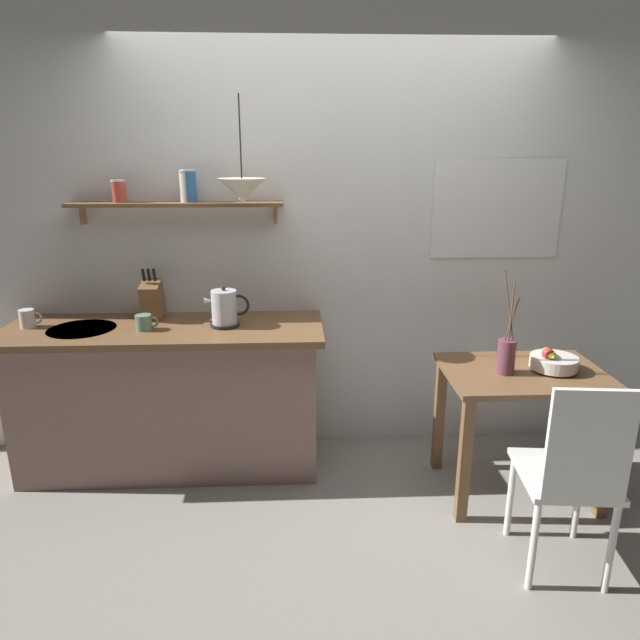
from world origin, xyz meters
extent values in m
plane|color=gray|center=(0.00, 0.00, 0.00)|extent=(14.00, 14.00, 0.00)
cube|color=white|center=(0.20, 0.65, 1.35)|extent=(6.80, 0.10, 2.70)
cube|color=white|center=(1.00, 0.59, 1.54)|extent=(0.79, 0.01, 0.59)
cube|color=silver|center=(1.00, 0.60, 1.54)|extent=(0.73, 0.01, 0.53)
cube|color=gray|center=(-1.00, 0.32, 0.43)|extent=(1.74, 0.52, 0.87)
cube|color=brown|center=(-1.00, 0.30, 0.89)|extent=(1.83, 0.63, 0.04)
cylinder|color=#B7BABF|center=(-1.46, 0.28, 0.90)|extent=(0.38, 0.38, 0.01)
cube|color=brown|center=(-0.91, 0.49, 1.58)|extent=(1.23, 0.18, 0.02)
cube|color=#99754C|center=(-1.48, 0.57, 1.52)|extent=(0.02, 0.06, 0.12)
cube|color=#99754C|center=(-0.35, 0.57, 1.52)|extent=(0.02, 0.06, 0.12)
cylinder|color=#BC4238|center=(-1.23, 0.49, 1.65)|extent=(0.08, 0.08, 0.12)
cylinder|color=silver|center=(-1.23, 0.49, 1.72)|extent=(0.08, 0.08, 0.01)
cylinder|color=beige|center=(-0.85, 0.49, 1.68)|extent=(0.08, 0.08, 0.17)
cylinder|color=silver|center=(-0.85, 0.49, 1.77)|extent=(0.08, 0.08, 0.01)
cylinder|color=#3366A3|center=(-0.83, 0.49, 1.68)|extent=(0.08, 0.08, 0.17)
cylinder|color=silver|center=(-0.83, 0.49, 1.77)|extent=(0.09, 0.09, 0.01)
cube|color=brown|center=(1.00, -0.05, 0.72)|extent=(0.86, 0.62, 0.03)
cube|color=brown|center=(0.62, -0.31, 0.35)|extent=(0.06, 0.06, 0.70)
cube|color=brown|center=(1.37, -0.31, 0.35)|extent=(0.06, 0.06, 0.70)
cube|color=brown|center=(0.62, 0.22, 0.35)|extent=(0.06, 0.06, 0.70)
cube|color=brown|center=(1.37, 0.22, 0.35)|extent=(0.06, 0.06, 0.70)
cube|color=white|center=(0.97, -0.64, 0.46)|extent=(0.43, 0.47, 0.03)
cube|color=white|center=(0.95, -0.84, 0.73)|extent=(0.35, 0.06, 0.50)
cylinder|color=white|center=(1.15, -0.47, 0.23)|extent=(0.03, 0.03, 0.45)
cylinder|color=white|center=(0.82, -0.43, 0.23)|extent=(0.03, 0.03, 0.45)
cylinder|color=white|center=(1.11, -0.84, 0.23)|extent=(0.03, 0.03, 0.45)
cylinder|color=white|center=(0.79, -0.80, 0.23)|extent=(0.03, 0.03, 0.45)
cylinder|color=silver|center=(1.15, -0.04, 0.74)|extent=(0.11, 0.11, 0.01)
cylinder|color=silver|center=(1.15, -0.04, 0.78)|extent=(0.25, 0.25, 0.07)
ellipsoid|color=yellow|center=(1.12, -0.04, 0.84)|extent=(0.07, 0.14, 0.04)
sphere|color=red|center=(1.11, -0.06, 0.84)|extent=(0.06, 0.06, 0.06)
cylinder|color=brown|center=(0.87, -0.07, 0.83)|extent=(0.10, 0.10, 0.19)
cylinder|color=brown|center=(0.87, -0.06, 1.11)|extent=(0.08, 0.04, 0.37)
cylinder|color=brown|center=(0.88, -0.08, 1.08)|extent=(0.01, 0.02, 0.31)
cylinder|color=brown|center=(0.89, -0.07, 1.04)|extent=(0.06, 0.02, 0.23)
cylinder|color=black|center=(-0.65, 0.30, 0.92)|extent=(0.17, 0.17, 0.02)
cylinder|color=silver|center=(-0.65, 0.30, 1.02)|extent=(0.15, 0.15, 0.19)
sphere|color=black|center=(-0.65, 0.30, 1.13)|extent=(0.02, 0.02, 0.02)
cone|color=silver|center=(-0.74, 0.30, 1.06)|extent=(0.04, 0.04, 0.04)
torus|color=black|center=(-0.56, 0.30, 1.03)|extent=(0.12, 0.02, 0.12)
cube|color=brown|center=(-1.09, 0.45, 1.03)|extent=(0.11, 0.19, 0.24)
cylinder|color=black|center=(-1.12, 0.42, 1.19)|extent=(0.02, 0.04, 0.08)
cylinder|color=black|center=(-1.09, 0.42, 1.19)|extent=(0.02, 0.04, 0.08)
cylinder|color=black|center=(-1.06, 0.42, 1.19)|extent=(0.02, 0.04, 0.08)
cylinder|color=slate|center=(-1.09, 0.24, 0.95)|extent=(0.09, 0.09, 0.09)
torus|color=slate|center=(-1.04, 0.24, 0.95)|extent=(0.06, 0.01, 0.06)
cylinder|color=white|center=(-1.77, 0.32, 0.96)|extent=(0.08, 0.08, 0.10)
torus|color=white|center=(-1.72, 0.32, 0.96)|extent=(0.07, 0.01, 0.07)
cylinder|color=black|center=(-0.52, 0.29, 1.95)|extent=(0.01, 0.01, 0.43)
cone|color=beige|center=(-0.52, 0.29, 1.68)|extent=(0.26, 0.26, 0.12)
sphere|color=white|center=(-0.52, 0.29, 1.64)|extent=(0.04, 0.04, 0.04)
camera|label=1|loc=(-0.24, -2.83, 1.88)|focal=31.60mm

